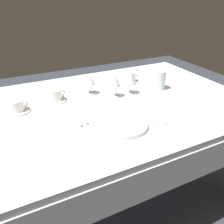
{
  "coord_description": "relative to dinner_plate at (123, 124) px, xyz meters",
  "views": [
    {
      "loc": [
        -0.47,
        -1.11,
        1.34
      ],
      "look_at": [
        -0.0,
        -0.15,
        0.76
      ],
      "focal_mm": 36.3,
      "sensor_mm": 36.0,
      "label": 1
    }
  ],
  "objects": [
    {
      "name": "coffee_cup_left",
      "position": [
        -0.45,
        0.38,
        0.03
      ],
      "size": [
        0.1,
        0.08,
        0.06
      ],
      "color": "white",
      "rests_on": "saucer_left"
    },
    {
      "name": "coffee_cup_right",
      "position": [
        -0.23,
        0.43,
        0.03
      ],
      "size": [
        0.1,
        0.08,
        0.06
      ],
      "color": "white",
      "rests_on": "saucer_right"
    },
    {
      "name": "dinner_plate",
      "position": [
        0.0,
        0.0,
        0.0
      ],
      "size": [
        0.25,
        0.25,
        0.02
      ],
      "primitive_type": "cylinder",
      "color": "white",
      "rests_on": "dining_table"
    },
    {
      "name": "wine_glass_left",
      "position": [
        -0.0,
        0.44,
        0.08
      ],
      "size": [
        0.07,
        0.07,
        0.13
      ],
      "color": "silver",
      "rests_on": "dining_table"
    },
    {
      "name": "fork_outer",
      "position": [
        -0.15,
        0.03,
        -0.01
      ],
      "size": [
        0.02,
        0.21,
        0.0
      ],
      "color": "beige",
      "rests_on": "dining_table"
    },
    {
      "name": "wine_glass_centre",
      "position": [
        0.13,
        0.33,
        0.09
      ],
      "size": [
        0.07,
        0.07,
        0.14
      ],
      "color": "silver",
      "rests_on": "dining_table"
    },
    {
      "name": "coffee_cup_far",
      "position": [
        0.33,
        0.5,
        0.03
      ],
      "size": [
        0.1,
        0.08,
        0.07
      ],
      "color": "white",
      "rests_on": "saucer_far"
    },
    {
      "name": "saucer_far",
      "position": [
        0.33,
        0.5,
        -0.0
      ],
      "size": [
        0.14,
        0.14,
        0.01
      ],
      "primitive_type": "cylinder",
      "color": "white",
      "rests_on": "dining_table"
    },
    {
      "name": "dinner_knife",
      "position": [
        0.15,
        0.02,
        -0.01
      ],
      "size": [
        0.03,
        0.21,
        0.0
      ],
      "color": "beige",
      "rests_on": "dining_table"
    },
    {
      "name": "drink_tumbler",
      "position": [
        0.45,
        0.31,
        0.05
      ],
      "size": [
        0.07,
        0.07,
        0.13
      ],
      "color": "silver",
      "rests_on": "dining_table"
    },
    {
      "name": "spoon_dessert",
      "position": [
        0.21,
        0.04,
        -0.01
      ],
      "size": [
        0.03,
        0.2,
        0.01
      ],
      "color": "beige",
      "rests_on": "dining_table"
    },
    {
      "name": "saucer_right",
      "position": [
        -0.23,
        0.43,
        -0.0
      ],
      "size": [
        0.12,
        0.12,
        0.01
      ],
      "primitive_type": "cylinder",
      "color": "white",
      "rests_on": "dining_table"
    },
    {
      "name": "wine_glass_right",
      "position": [
        0.23,
        0.33,
        0.1
      ],
      "size": [
        0.08,
        0.08,
        0.15
      ],
      "color": "silver",
      "rests_on": "dining_table"
    },
    {
      "name": "saucer_left",
      "position": [
        -0.45,
        0.38,
        -0.0
      ],
      "size": [
        0.13,
        0.13,
        0.01
      ],
      "primitive_type": "cylinder",
      "color": "white",
      "rests_on": "dining_table"
    },
    {
      "name": "ground_plane",
      "position": [
        0.0,
        0.27,
        -0.75
      ],
      "size": [
        6.0,
        6.0,
        0.0
      ],
      "primitive_type": "plane",
      "color": "#383D47"
    },
    {
      "name": "fork_inner",
      "position": [
        -0.18,
        0.02,
        -0.01
      ],
      "size": [
        0.02,
        0.21,
        0.0
      ],
      "color": "beige",
      "rests_on": "dining_table"
    },
    {
      "name": "spoon_soup",
      "position": [
        0.18,
        0.05,
        -0.01
      ],
      "size": [
        0.03,
        0.22,
        0.01
      ],
      "color": "beige",
      "rests_on": "dining_table"
    },
    {
      "name": "dining_table",
      "position": [
        0.0,
        0.27,
        -0.09
      ],
      "size": [
        1.8,
        1.11,
        0.74
      ],
      "color": "white",
      "rests_on": "ground"
    }
  ]
}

